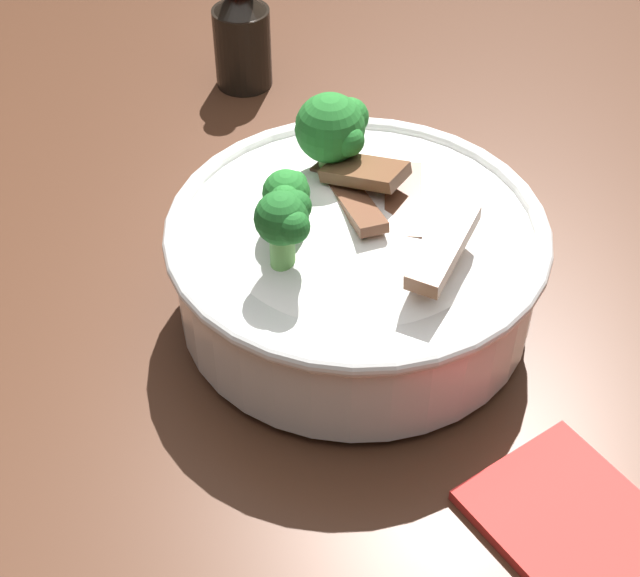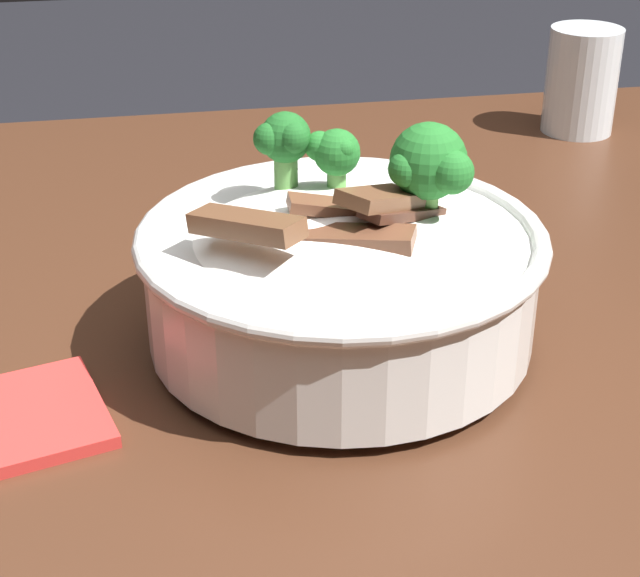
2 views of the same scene
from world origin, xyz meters
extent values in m
cube|color=#472819|center=(0.00, 0.00, 0.79)|extent=(1.58, 1.00, 0.05)
cylinder|color=white|center=(-0.06, 0.00, 0.81)|extent=(0.11, 0.11, 0.01)
cylinder|color=white|center=(-0.06, 0.00, 0.85)|extent=(0.24, 0.24, 0.07)
torus|color=white|center=(-0.06, 0.00, 0.89)|extent=(0.26, 0.26, 0.01)
ellipsoid|color=white|center=(-0.06, 0.00, 0.87)|extent=(0.20, 0.20, 0.06)
cube|color=#4C2B1E|center=(-0.10, 0.01, 0.91)|extent=(0.06, 0.05, 0.02)
cube|color=brown|center=(0.00, 0.03, 0.91)|extent=(0.07, 0.07, 0.02)
cube|color=brown|center=(-0.07, 0.00, 0.91)|extent=(0.08, 0.02, 0.02)
cube|color=brown|center=(-0.06, 0.03, 0.90)|extent=(0.08, 0.05, 0.02)
cube|color=brown|center=(-0.08, 0.01, 0.92)|extent=(0.06, 0.06, 0.02)
cylinder|color=#5B9947|center=(-0.04, -0.06, 0.91)|extent=(0.02, 0.02, 0.03)
sphere|color=#1E6023|center=(-0.04, -0.06, 0.93)|extent=(0.03, 0.03, 0.03)
sphere|color=#1E6023|center=(-0.03, -0.06, 0.93)|extent=(0.02, 0.02, 0.02)
sphere|color=#1E6023|center=(-0.04, -0.05, 0.94)|extent=(0.02, 0.02, 0.02)
cylinder|color=#6BA84C|center=(-0.12, 0.00, 0.91)|extent=(0.02, 0.02, 0.02)
sphere|color=#237028|center=(-0.12, 0.00, 0.93)|extent=(0.05, 0.05, 0.05)
sphere|color=#237028|center=(-0.10, 0.01, 0.93)|extent=(0.02, 0.02, 0.02)
sphere|color=#237028|center=(-0.12, 0.02, 0.93)|extent=(0.03, 0.03, 0.03)
cylinder|color=#5B9947|center=(-0.07, -0.05, 0.91)|extent=(0.01, 0.01, 0.02)
sphere|color=#237028|center=(-0.07, -0.05, 0.93)|extent=(0.03, 0.03, 0.03)
sphere|color=#237028|center=(-0.06, -0.05, 0.93)|extent=(0.02, 0.02, 0.02)
sphere|color=#237028|center=(-0.07, -0.04, 0.93)|extent=(0.01, 0.01, 0.01)
cylinder|color=white|center=(-0.38, -0.37, 0.81)|extent=(0.07, 0.07, 0.00)
cylinder|color=white|center=(-0.38, -0.37, 0.86)|extent=(0.07, 0.07, 0.10)
cylinder|color=silver|center=(-0.38, -0.37, 0.84)|extent=(0.06, 0.06, 0.06)
camera|label=1|loc=(0.38, -0.19, 1.29)|focal=53.39mm
camera|label=2|loc=(0.05, 0.55, 1.15)|focal=56.76mm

